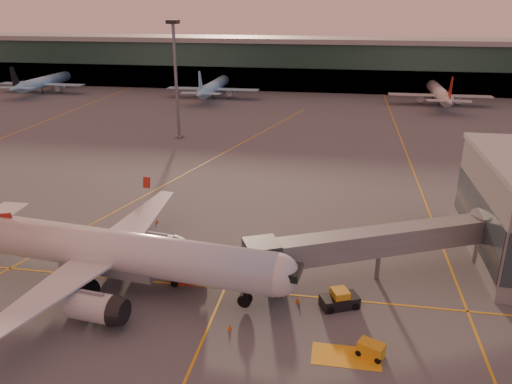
% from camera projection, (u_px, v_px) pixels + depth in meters
% --- Properties ---
extents(ground, '(600.00, 600.00, 0.00)m').
position_uv_depth(ground, '(165.00, 310.00, 50.21)').
color(ground, '#4C4F54').
rests_on(ground, ground).
extents(taxi_markings, '(100.12, 173.00, 0.01)m').
position_uv_depth(taxi_markings, '(209.00, 170.00, 92.34)').
color(taxi_markings, gold).
rests_on(taxi_markings, ground).
extents(terminal, '(400.00, 20.00, 17.60)m').
position_uv_depth(terminal, '(298.00, 63.00, 177.67)').
color(terminal, '#19382D').
rests_on(terminal, ground).
extents(mast_west_near, '(2.40, 2.40, 25.60)m').
position_uv_depth(mast_west_near, '(176.00, 72.00, 108.89)').
color(mast_west_near, slate).
rests_on(mast_west_near, ground).
extents(distant_aircraft_row, '(225.00, 34.00, 13.00)m').
position_uv_depth(distant_aircraft_row, '(131.00, 95.00, 167.45)').
color(distant_aircraft_row, '#91CFF4').
rests_on(distant_aircraft_row, ground).
extents(main_airplane, '(42.49, 38.41, 12.83)m').
position_uv_depth(main_airplane, '(109.00, 252.00, 53.13)').
color(main_airplane, silver).
rests_on(main_airplane, ground).
extents(jet_bridge, '(29.36, 15.98, 6.20)m').
position_uv_depth(jet_bridge, '(393.00, 241.00, 54.85)').
color(jet_bridge, slate).
rests_on(jet_bridge, ground).
extents(catering_truck, '(5.57, 3.48, 4.01)m').
position_uv_depth(catering_truck, '(187.00, 263.00, 54.68)').
color(catering_truck, '#AB3118').
rests_on(catering_truck, ground).
extents(gpu_cart, '(2.64, 2.19, 1.33)m').
position_uv_depth(gpu_cart, '(371.00, 350.00, 43.49)').
color(gpu_cart, gold).
rests_on(gpu_cart, ground).
extents(pushback_tug, '(4.27, 3.37, 1.95)m').
position_uv_depth(pushback_tug, '(340.00, 300.00, 50.51)').
color(pushback_tug, black).
rests_on(pushback_tug, ground).
extents(cone_nose, '(0.45, 0.45, 0.57)m').
position_uv_depth(cone_nose, '(298.00, 300.00, 51.47)').
color(cone_nose, '#E9540C').
rests_on(cone_nose, ground).
extents(cone_wing_left, '(0.40, 0.40, 0.50)m').
position_uv_depth(cone_wing_left, '(157.00, 221.00, 70.29)').
color(cone_wing_left, '#E9540C').
rests_on(cone_wing_left, ground).
extents(cone_fwd, '(0.41, 0.41, 0.53)m').
position_uv_depth(cone_fwd, '(230.00, 327.00, 47.19)').
color(cone_fwd, '#E9540C').
rests_on(cone_fwd, ground).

